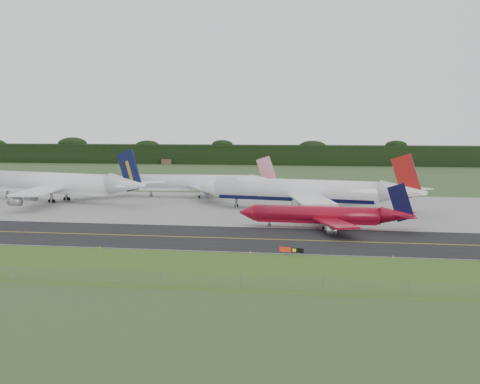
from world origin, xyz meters
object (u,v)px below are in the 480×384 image
(jet_ba_747, at_px, (304,191))
(jet_star_tail, at_px, (202,183))
(jet_red_737, at_px, (326,215))
(taxiway_sign, at_px, (291,250))
(jet_navy_gold, at_px, (59,184))

(jet_ba_747, distance_m, jet_star_tail, 47.09)
(jet_red_737, height_order, taxiway_sign, jet_red_737)
(jet_red_737, bearing_deg, jet_navy_gold, 154.19)
(jet_red_737, relative_size, jet_navy_gold, 0.63)
(jet_ba_747, bearing_deg, jet_navy_gold, 173.21)
(jet_ba_747, xyz_separation_m, jet_red_737, (7.71, -32.25, -2.60))
(jet_red_737, distance_m, jet_star_tail, 76.16)
(jet_ba_747, xyz_separation_m, jet_navy_gold, (-78.22, 9.32, -0.03))
(jet_red_737, distance_m, jet_navy_gold, 95.49)
(jet_navy_gold, relative_size, taxiway_sign, 14.46)
(taxiway_sign, bearing_deg, jet_ba_747, 92.50)
(jet_ba_747, height_order, taxiway_sign, jet_ba_747)
(jet_ba_747, distance_m, taxiway_sign, 66.95)
(jet_navy_gold, bearing_deg, jet_ba_747, -6.79)
(jet_ba_747, height_order, jet_star_tail, jet_ba_747)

